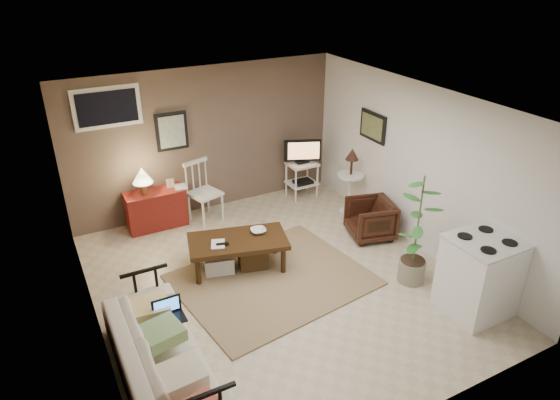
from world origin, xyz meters
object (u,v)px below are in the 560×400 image
tv_stand (302,167)px  armchair (370,218)px  side_table (351,173)px  potted_plant (418,227)px  sofa (160,348)px  red_console (155,206)px  stove (479,275)px  coffee_table (238,251)px  spindle_chair (204,193)px

tv_stand → armchair: tv_stand is taller
side_table → potted_plant: size_ratio=0.74×
tv_stand → potted_plant: potted_plant is taller
sofa → red_console: red_console is taller
sofa → stove: 3.74m
armchair → potted_plant: 1.31m
armchair → potted_plant: (-0.21, -1.20, 0.50)m
coffee_table → red_console: size_ratio=1.37×
tv_stand → stove: (0.27, -3.73, -0.06)m
potted_plant → spindle_chair: bearing=122.2°
spindle_chair → tv_stand: bearing=0.3°
armchair → spindle_chair: bearing=-115.2°
sofa → side_table: 4.37m
potted_plant → stove: size_ratio=1.55×
spindle_chair → armchair: size_ratio=1.51×
spindle_chair → armchair: (2.04, -1.71, -0.14)m
red_console → stove: (2.87, -3.86, 0.13)m
red_console → tv_stand: 2.62m
coffee_table → armchair: size_ratio=2.22×
tv_stand → side_table: side_table is taller
red_console → spindle_chair: bearing=-9.7°
red_console → potted_plant: (2.60, -3.03, 0.46)m
spindle_chair → side_table: 2.40m
side_table → armchair: side_table is taller
spindle_chair → potted_plant: bearing=-57.8°
spindle_chair → side_table: bearing=-21.9°
spindle_chair → stove: 4.27m
red_console → spindle_chair: size_ratio=1.07×
spindle_chair → armchair: 2.66m
side_table → coffee_table: bearing=-163.7°
coffee_table → armchair: armchair is taller
tv_stand → coffee_table: bearing=-140.7°
stove → tv_stand: bearing=94.1°
armchair → stove: size_ratio=0.65×
coffee_table → stove: size_ratio=1.44×
sofa → tv_stand: 4.57m
red_console → tv_stand: tv_stand is taller
stove → side_table: bearing=87.5°
coffee_table → sofa: bearing=-135.0°
spindle_chair → tv_stand: size_ratio=0.93×
sofa → red_console: (0.80, 3.17, -0.04)m
red_console → tv_stand: bearing=-2.7°
sofa → red_console: 3.27m
coffee_table → side_table: (2.32, 0.68, 0.43)m
red_console → potted_plant: potted_plant is taller
sofa → potted_plant: bearing=-87.7°
coffee_table → stove: bearing=-44.4°
red_console → armchair: bearing=-33.2°
tv_stand → spindle_chair: bearing=-179.7°
red_console → spindle_chair: red_console is taller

